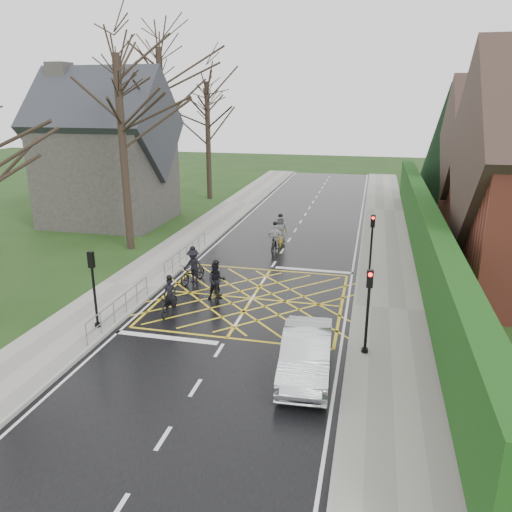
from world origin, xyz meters
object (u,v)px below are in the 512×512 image
at_px(cyclist_back, 216,285).
at_px(cyclist_rear, 170,301).
at_px(cyclist_front, 275,241).
at_px(car, 306,353).
at_px(cyclist_mid, 193,269).
at_px(cyclist_lead, 280,234).

bearing_deg(cyclist_back, cyclist_rear, -150.58).
relative_size(cyclist_rear, cyclist_front, 0.96).
relative_size(cyclist_rear, cyclist_back, 0.92).
distance_m(cyclist_front, car, 13.62).
relative_size(cyclist_back, car, 0.43).
bearing_deg(cyclist_mid, cyclist_back, -29.90).
bearing_deg(cyclist_mid, cyclist_rear, -69.31).
distance_m(cyclist_back, car, 7.20).
xyz_separation_m(cyclist_rear, cyclist_lead, (2.58, 11.27, 0.12)).
relative_size(cyclist_rear, cyclist_mid, 0.87).
bearing_deg(cyclist_lead, cyclist_mid, -126.22).
distance_m(cyclist_rear, cyclist_front, 9.97).
bearing_deg(cyclist_back, cyclist_mid, 111.10).
bearing_deg(cyclist_lead, car, -91.43).
distance_m(cyclist_back, cyclist_front, 7.82).
height_order(cyclist_rear, car, cyclist_rear).
bearing_deg(cyclist_back, cyclist_front, 58.48).
bearing_deg(cyclist_back, car, -71.60).
distance_m(cyclist_mid, car, 9.73).
distance_m(cyclist_rear, cyclist_back, 2.39).
bearing_deg(cyclist_rear, cyclist_back, 50.04).
distance_m(cyclist_front, cyclist_lead, 1.65).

